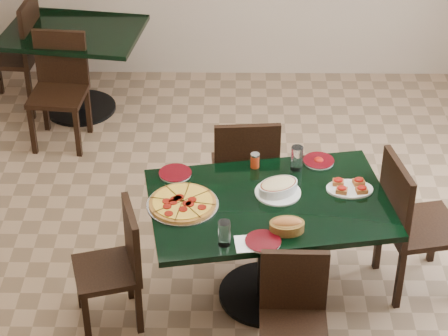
{
  "coord_description": "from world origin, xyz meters",
  "views": [
    {
      "loc": [
        -0.02,
        -4.5,
        3.81
      ],
      "look_at": [
        -0.08,
        0.0,
        0.78
      ],
      "focal_mm": 70.0,
      "sensor_mm": 36.0,
      "label": 1
    }
  ],
  "objects_px": {
    "back_chair_near": "(60,82)",
    "chair_near": "(293,313)",
    "back_table": "(75,55)",
    "lasagna_casserole": "(278,187)",
    "chair_right": "(410,219)",
    "pepperoni_pizza": "(183,203)",
    "chair_left": "(118,261)",
    "back_chair_left": "(19,48)",
    "bruschetta_platter": "(350,187)",
    "bread_basket": "(287,225)",
    "chair_far": "(245,168)",
    "main_table": "(268,226)"
  },
  "relations": [
    {
      "from": "back_chair_left",
      "to": "bruschetta_platter",
      "type": "relative_size",
      "value": 3.46
    },
    {
      "from": "chair_far",
      "to": "chair_right",
      "type": "relative_size",
      "value": 0.97
    },
    {
      "from": "back_chair_left",
      "to": "bruschetta_platter",
      "type": "bearing_deg",
      "value": 52.12
    },
    {
      "from": "chair_right",
      "to": "pepperoni_pizza",
      "type": "height_order",
      "value": "chair_right"
    },
    {
      "from": "chair_left",
      "to": "bruschetta_platter",
      "type": "height_order",
      "value": "chair_left"
    },
    {
      "from": "main_table",
      "to": "chair_far",
      "type": "xyz_separation_m",
      "value": [
        -0.13,
        0.7,
        -0.05
      ]
    },
    {
      "from": "lasagna_casserole",
      "to": "chair_near",
      "type": "bearing_deg",
      "value": -112.93
    },
    {
      "from": "back_table",
      "to": "back_chair_left",
      "type": "bearing_deg",
      "value": -178.58
    },
    {
      "from": "back_table",
      "to": "chair_right",
      "type": "relative_size",
      "value": 1.27
    },
    {
      "from": "chair_near",
      "to": "chair_right",
      "type": "height_order",
      "value": "chair_right"
    },
    {
      "from": "pepperoni_pizza",
      "to": "back_table",
      "type": "bearing_deg",
      "value": 113.12
    },
    {
      "from": "bruschetta_platter",
      "to": "bread_basket",
      "type": "bearing_deg",
      "value": -134.37
    },
    {
      "from": "bruschetta_platter",
      "to": "back_table",
      "type": "bearing_deg",
      "value": 132.46
    },
    {
      "from": "back_table",
      "to": "main_table",
      "type": "bearing_deg",
      "value": -48.33
    },
    {
      "from": "chair_right",
      "to": "bruschetta_platter",
      "type": "relative_size",
      "value": 3.33
    },
    {
      "from": "lasagna_casserole",
      "to": "chair_right",
      "type": "bearing_deg",
      "value": -25.82
    },
    {
      "from": "chair_far",
      "to": "back_chair_left",
      "type": "distance_m",
      "value": 2.56
    },
    {
      "from": "main_table",
      "to": "pepperoni_pizza",
      "type": "distance_m",
      "value": 0.55
    },
    {
      "from": "back_table",
      "to": "bruschetta_platter",
      "type": "relative_size",
      "value": 4.24
    },
    {
      "from": "pepperoni_pizza",
      "to": "lasagna_casserole",
      "type": "height_order",
      "value": "lasagna_casserole"
    },
    {
      "from": "back_chair_left",
      "to": "chair_far",
      "type": "bearing_deg",
      "value": 52.13
    },
    {
      "from": "chair_right",
      "to": "lasagna_casserole",
      "type": "distance_m",
      "value": 0.87
    },
    {
      "from": "chair_far",
      "to": "back_chair_left",
      "type": "bearing_deg",
      "value": -47.02
    },
    {
      "from": "chair_far",
      "to": "chair_near",
      "type": "height_order",
      "value": "chair_far"
    },
    {
      "from": "chair_left",
      "to": "back_chair_left",
      "type": "distance_m",
      "value": 2.85
    },
    {
      "from": "main_table",
      "to": "back_chair_near",
      "type": "distance_m",
      "value": 2.5
    },
    {
      "from": "bread_basket",
      "to": "back_table",
      "type": "bearing_deg",
      "value": 117.68
    },
    {
      "from": "chair_left",
      "to": "lasagna_casserole",
      "type": "distance_m",
      "value": 1.06
    },
    {
      "from": "back_chair_near",
      "to": "chair_near",
      "type": "bearing_deg",
      "value": -50.46
    },
    {
      "from": "chair_far",
      "to": "chair_near",
      "type": "distance_m",
      "value": 1.35
    },
    {
      "from": "back_chair_near",
      "to": "back_chair_left",
      "type": "xyz_separation_m",
      "value": [
        -0.42,
        0.51,
        0.05
      ]
    },
    {
      "from": "back_chair_near",
      "to": "bruschetta_platter",
      "type": "relative_size",
      "value": 3.16
    },
    {
      "from": "chair_far",
      "to": "chair_right",
      "type": "xyz_separation_m",
      "value": [
        1.01,
        -0.57,
        0.02
      ]
    },
    {
      "from": "chair_right",
      "to": "chair_left",
      "type": "bearing_deg",
      "value": 88.41
    },
    {
      "from": "pepperoni_pizza",
      "to": "chair_far",
      "type": "bearing_deg",
      "value": 62.91
    },
    {
      "from": "back_table",
      "to": "back_chair_near",
      "type": "relative_size",
      "value": 1.34
    },
    {
      "from": "chair_far",
      "to": "pepperoni_pizza",
      "type": "bearing_deg",
      "value": 58.38
    },
    {
      "from": "chair_near",
      "to": "bruschetta_platter",
      "type": "height_order",
      "value": "same"
    },
    {
      "from": "main_table",
      "to": "chair_far",
      "type": "distance_m",
      "value": 0.71
    },
    {
      "from": "back_chair_near",
      "to": "lasagna_casserole",
      "type": "relative_size",
      "value": 3.03
    },
    {
      "from": "chair_near",
      "to": "back_chair_left",
      "type": "height_order",
      "value": "back_chair_left"
    },
    {
      "from": "chair_left",
      "to": "lasagna_casserole",
      "type": "bearing_deg",
      "value": 90.72
    },
    {
      "from": "back_table",
      "to": "chair_right",
      "type": "height_order",
      "value": "chair_right"
    },
    {
      "from": "chair_left",
      "to": "bread_basket",
      "type": "distance_m",
      "value": 1.05
    },
    {
      "from": "back_chair_near",
      "to": "bread_basket",
      "type": "height_order",
      "value": "back_chair_near"
    },
    {
      "from": "chair_near",
      "to": "back_table",
      "type": "bearing_deg",
      "value": 119.88
    },
    {
      "from": "back_table",
      "to": "back_chair_left",
      "type": "xyz_separation_m",
      "value": [
        -0.48,
        0.06,
        0.03
      ]
    },
    {
      "from": "back_table",
      "to": "bruschetta_platter",
      "type": "height_order",
      "value": "bruschetta_platter"
    },
    {
      "from": "bruschetta_platter",
      "to": "lasagna_casserole",
      "type": "bearing_deg",
      "value": -174.5
    },
    {
      "from": "main_table",
      "to": "chair_left",
      "type": "relative_size",
      "value": 1.92
    }
  ]
}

